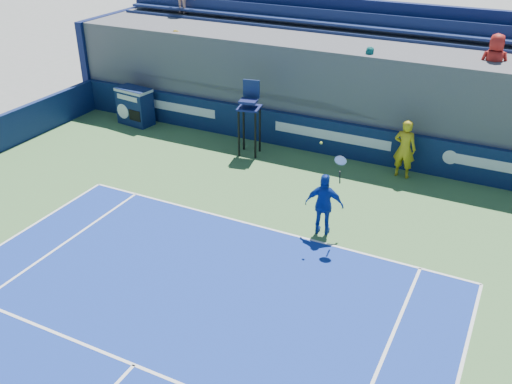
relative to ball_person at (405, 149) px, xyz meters
The scene contains 6 objects.
ball_person is the anchor object (origin of this frame).
back_hoarding 2.60m from the ball_person, 166.96° to the left, with size 20.40×0.21×1.20m.
match_clock 10.06m from the ball_person, behind, with size 1.40×0.88×1.40m.
umpire_chair 5.04m from the ball_person, behind, with size 0.82×0.82×2.48m.
tennis_player 4.30m from the ball_person, 103.60° to the right, with size 1.04×0.59×2.57m.
stadium_seating 3.77m from the ball_person, 133.93° to the left, with size 21.00×4.05×5.15m.
Camera 1 is at (5.56, 0.39, 7.89)m, focal length 40.00 mm.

